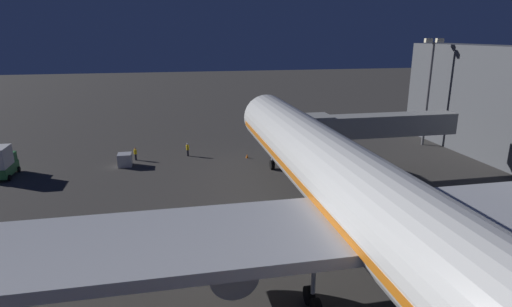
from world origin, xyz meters
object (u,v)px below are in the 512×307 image
at_px(ground_crew_marshaller_fwd, 135,153).
at_px(traffic_cone_nose_starboard, 247,156).
at_px(ops_van, 2,162).
at_px(baggage_container_far_row, 125,160).
at_px(ground_crew_near_nose_gear, 188,149).
at_px(traffic_cone_nose_port, 278,154).
at_px(airliner_at_gate, 367,204).
at_px(apron_floodlight_mast, 429,84).
at_px(jet_bridge, 367,126).

relative_size(ground_crew_marshaller_fwd, traffic_cone_nose_starboard, 3.15).
distance_m(ops_van, baggage_container_far_row, 13.83).
relative_size(baggage_container_far_row, traffic_cone_nose_starboard, 3.32).
relative_size(baggage_container_far_row, ground_crew_near_nose_gear, 0.98).
relative_size(ground_crew_near_nose_gear, traffic_cone_nose_port, 3.39).
bearing_deg(ground_crew_marshaller_fwd, traffic_cone_nose_port, 174.00).
bearing_deg(traffic_cone_nose_port, airliner_at_gate, 85.95).
distance_m(baggage_container_far_row, ground_crew_near_nose_gear, 8.65).
xyz_separation_m(apron_floodlight_mast, traffic_cone_nose_port, (23.30, 1.52, -9.02)).
bearing_deg(traffic_cone_nose_starboard, baggage_container_far_row, 1.25).
height_order(airliner_at_gate, baggage_container_far_row, airliner_at_gate).
height_order(airliner_at_gate, traffic_cone_nose_port, airliner_at_gate).
bearing_deg(traffic_cone_nose_port, traffic_cone_nose_starboard, 0.00).
relative_size(apron_floodlight_mast, traffic_cone_nose_starboard, 28.71).
relative_size(jet_bridge, traffic_cone_nose_port, 34.72).
height_order(ops_van, traffic_cone_nose_port, ops_van).
bearing_deg(baggage_container_far_row, traffic_cone_nose_starboard, -178.75).
height_order(jet_bridge, ground_crew_near_nose_gear, jet_bridge).
relative_size(jet_bridge, ground_crew_marshaller_fwd, 11.03).
bearing_deg(traffic_cone_nose_starboard, jet_bridge, 142.71).
relative_size(airliner_at_gate, ground_crew_near_nose_gear, 34.46).
bearing_deg(ground_crew_near_nose_gear, traffic_cone_nose_port, 168.18).
height_order(jet_bridge, traffic_cone_nose_starboard, jet_bridge).
height_order(ground_crew_near_nose_gear, traffic_cone_nose_starboard, ground_crew_near_nose_gear).
distance_m(baggage_container_far_row, traffic_cone_nose_starboard, 16.07).
bearing_deg(traffic_cone_nose_port, ground_crew_near_nose_gear, -11.82).
relative_size(apron_floodlight_mast, ground_crew_marshaller_fwd, 9.12).
bearing_deg(apron_floodlight_mast, traffic_cone_nose_starboard, 3.14).
relative_size(ground_crew_near_nose_gear, traffic_cone_nose_starboard, 3.39).
xyz_separation_m(ops_van, traffic_cone_nose_port, (-34.14, -2.02, -1.62)).
relative_size(apron_floodlight_mast, traffic_cone_nose_port, 28.71).
bearing_deg(ground_crew_near_nose_gear, apron_floodlight_mast, 178.30).
height_order(apron_floodlight_mast, traffic_cone_nose_starboard, apron_floodlight_mast).
distance_m(ground_crew_near_nose_gear, traffic_cone_nose_port, 12.60).
distance_m(airliner_at_gate, traffic_cone_nose_starboard, 31.62).
bearing_deg(traffic_cone_nose_starboard, ops_van, 3.89).
xyz_separation_m(apron_floodlight_mast, ops_van, (57.44, 3.54, -7.40)).
bearing_deg(ground_crew_marshaller_fwd, airliner_at_gate, 117.35).
xyz_separation_m(baggage_container_far_row, traffic_cone_nose_starboard, (-16.06, -0.35, -0.54)).
height_order(jet_bridge, ground_crew_marshaller_fwd, jet_bridge).
bearing_deg(jet_bridge, ground_crew_marshaller_fwd, -22.94).
distance_m(apron_floodlight_mast, ops_van, 58.03).
bearing_deg(ops_van, ground_crew_near_nose_gear, -168.10).
bearing_deg(airliner_at_gate, ops_van, -42.25).
bearing_deg(baggage_container_far_row, traffic_cone_nose_port, -179.02).
xyz_separation_m(jet_bridge, ground_crew_near_nose_gear, (20.56, -12.20, -4.95)).
bearing_deg(jet_bridge, traffic_cone_nose_port, -49.43).
bearing_deg(ground_crew_marshaller_fwd, traffic_cone_nose_starboard, 172.24).
distance_m(apron_floodlight_mast, traffic_cone_nose_port, 25.03).
bearing_deg(jet_bridge, airliner_at_gate, 64.00).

